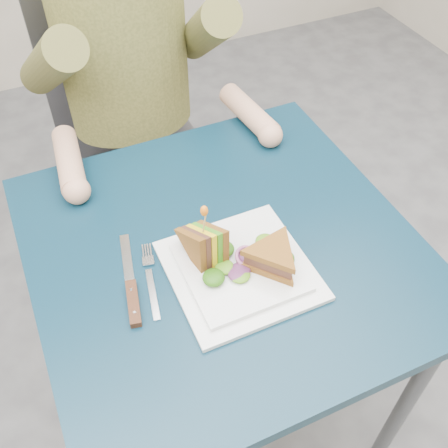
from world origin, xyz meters
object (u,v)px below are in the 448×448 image
sandwich_flat (273,257)px  sandwich_upright (206,245)px  diner (121,22)px  fork (151,282)px  table (223,269)px  chair (128,122)px  plate (240,269)px  knife (132,295)px

sandwich_flat → sandwich_upright: sandwich_upright is taller
sandwich_flat → sandwich_upright: (-0.10, 0.07, 0.01)m
sandwich_flat → sandwich_upright: size_ratio=1.35×
diner → sandwich_upright: diner is taller
sandwich_flat → fork: size_ratio=0.97×
sandwich_upright → table: bearing=32.0°
diner → fork: size_ratio=4.18×
table → diner: diner is taller
table → sandwich_upright: size_ratio=5.85×
fork → chair: bearing=78.0°
sandwich_upright → fork: (-0.11, 0.00, -0.05)m
table → diner: (-0.00, 0.62, 0.26)m
chair → diner: 0.39m
table → plate: 0.12m
fork → sandwich_upright: bearing=-0.2°
diner → plate: size_ratio=2.87×
chair → sandwich_upright: chair is taller
sandwich_upright → knife: bearing=-174.4°
diner → sandwich_flat: size_ratio=4.30×
table → chair: 0.74m
sandwich_flat → plate: bearing=155.6°
sandwich_flat → diner: bearing=94.3°
chair → plate: 0.83m
diner → fork: 0.69m
chair → knife: (-0.20, -0.78, 0.20)m
table → plate: bearing=-90.4°
chair → knife: size_ratio=4.21×
diner → plate: 0.72m
sandwich_upright → fork: 0.12m
diner → plate: bearing=-90.0°
chair → sandwich_flat: bearing=-86.3°
plate → knife: (-0.20, 0.03, -0.00)m
plate → fork: plate is taller
sandwich_flat → sandwich_upright: bearing=146.3°
table → sandwich_upright: sandwich_upright is taller
plate → fork: size_ratio=1.46×
sandwich_flat → fork: bearing=162.0°
diner → knife: (-0.20, -0.67, -0.18)m
plate → sandwich_upright: (-0.05, 0.05, 0.05)m
chair → sandwich_upright: bearing=-93.8°
table → sandwich_flat: (0.05, -0.10, 0.12)m
diner → knife: 0.72m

